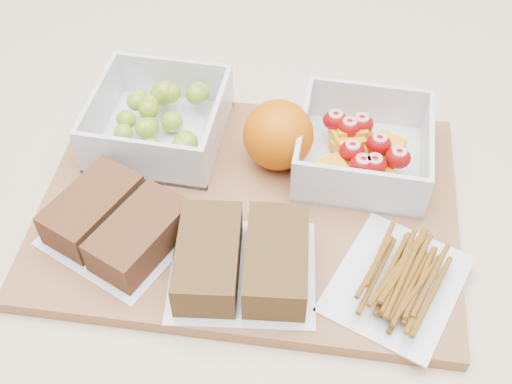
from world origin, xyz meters
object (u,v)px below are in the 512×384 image
(orange, at_px, (278,135))
(fruit_container, at_px, (362,150))
(sandwich_bag_center, at_px, (242,260))
(cutting_board, at_px, (249,207))
(sandwich_bag_left, at_px, (116,223))
(pretzel_bag, at_px, (399,276))
(grape_container, at_px, (161,120))

(orange, bearing_deg, fruit_container, 6.49)
(fruit_container, bearing_deg, sandwich_bag_center, -121.18)
(cutting_board, distance_m, sandwich_bag_left, 0.14)
(pretzel_bag, bearing_deg, fruit_container, 107.17)
(sandwich_bag_center, bearing_deg, pretzel_bag, 5.13)
(fruit_container, distance_m, orange, 0.09)
(sandwich_bag_center, distance_m, pretzel_bag, 0.14)
(sandwich_bag_center, height_order, pretzel_bag, sandwich_bag_center)
(fruit_container, distance_m, sandwich_bag_left, 0.26)
(fruit_container, bearing_deg, cutting_board, -145.22)
(orange, relative_size, pretzel_bag, 0.47)
(cutting_board, xyz_separation_m, sandwich_bag_left, (-0.12, -0.06, 0.03))
(fruit_container, relative_size, pretzel_bag, 0.85)
(grape_container, bearing_deg, sandwich_bag_left, -91.69)
(orange, distance_m, sandwich_bag_left, 0.19)
(grape_container, bearing_deg, pretzel_bag, -29.47)
(fruit_container, height_order, pretzel_bag, fruit_container)
(fruit_container, bearing_deg, pretzel_bag, -72.83)
(grape_container, xyz_separation_m, pretzel_bag, (0.26, -0.15, -0.01))
(grape_container, bearing_deg, orange, -5.63)
(grape_container, xyz_separation_m, sandwich_bag_left, (-0.00, -0.14, -0.01))
(sandwich_bag_left, xyz_separation_m, pretzel_bag, (0.27, -0.01, -0.00))
(fruit_container, bearing_deg, orange, -173.51)
(sandwich_bag_left, bearing_deg, sandwich_bag_center, -9.21)
(cutting_board, relative_size, orange, 5.66)
(grape_container, height_order, sandwich_bag_center, grape_container)
(orange, bearing_deg, grape_container, 174.37)
(orange, xyz_separation_m, pretzel_bag, (0.13, -0.14, -0.02))
(orange, bearing_deg, sandwich_bag_left, -136.48)
(orange, bearing_deg, cutting_board, -106.40)
(cutting_board, xyz_separation_m, orange, (0.02, 0.06, 0.05))
(grape_container, height_order, sandwich_bag_left, grape_container)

